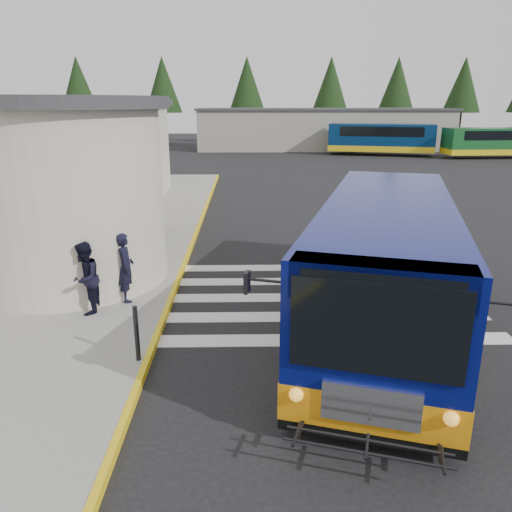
{
  "coord_description": "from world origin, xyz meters",
  "views": [
    {
      "loc": [
        -2.14,
        -12.7,
        4.8
      ],
      "look_at": [
        -1.91,
        -0.5,
        1.03
      ],
      "focal_mm": 35.0,
      "sensor_mm": 36.0,
      "label": 1
    }
  ],
  "objects_px": {
    "bollard": "(137,333)",
    "pedestrian_a": "(125,267)",
    "far_bus_a": "(381,138)",
    "pedestrian_b": "(85,278)",
    "far_bus_b": "(494,141)",
    "transit_bus": "(385,268)"
  },
  "relations": [
    {
      "from": "bollard",
      "to": "pedestrian_a",
      "type": "bearing_deg",
      "value": 106.27
    },
    {
      "from": "bollard",
      "to": "far_bus_a",
      "type": "height_order",
      "value": "far_bus_a"
    },
    {
      "from": "pedestrian_a",
      "to": "pedestrian_b",
      "type": "height_order",
      "value": "pedestrian_a"
    },
    {
      "from": "pedestrian_b",
      "to": "pedestrian_a",
      "type": "bearing_deg",
      "value": 129.19
    },
    {
      "from": "pedestrian_b",
      "to": "far_bus_b",
      "type": "bearing_deg",
      "value": 138.2
    },
    {
      "from": "pedestrian_a",
      "to": "pedestrian_b",
      "type": "bearing_deg",
      "value": 121.43
    },
    {
      "from": "pedestrian_b",
      "to": "bollard",
      "type": "xyz_separation_m",
      "value": [
        1.61,
        -2.26,
        -0.29
      ]
    },
    {
      "from": "far_bus_a",
      "to": "far_bus_b",
      "type": "height_order",
      "value": "far_bus_a"
    },
    {
      "from": "far_bus_b",
      "to": "transit_bus",
      "type": "bearing_deg",
      "value": 147.66
    },
    {
      "from": "pedestrian_b",
      "to": "far_bus_a",
      "type": "relative_size",
      "value": 0.17
    },
    {
      "from": "far_bus_a",
      "to": "far_bus_b",
      "type": "bearing_deg",
      "value": -90.79
    },
    {
      "from": "pedestrian_b",
      "to": "far_bus_b",
      "type": "relative_size",
      "value": 0.19
    },
    {
      "from": "pedestrian_b",
      "to": "bollard",
      "type": "height_order",
      "value": "pedestrian_b"
    },
    {
      "from": "pedestrian_a",
      "to": "bollard",
      "type": "xyz_separation_m",
      "value": [
        0.87,
        -2.98,
        -0.3
      ]
    },
    {
      "from": "pedestrian_b",
      "to": "transit_bus",
      "type": "bearing_deg",
      "value": 80.87
    },
    {
      "from": "pedestrian_b",
      "to": "bollard",
      "type": "distance_m",
      "value": 2.79
    },
    {
      "from": "pedestrian_a",
      "to": "bollard",
      "type": "distance_m",
      "value": 3.12
    },
    {
      "from": "pedestrian_a",
      "to": "far_bus_a",
      "type": "height_order",
      "value": "far_bus_a"
    },
    {
      "from": "bollard",
      "to": "far_bus_a",
      "type": "bearing_deg",
      "value": 69.43
    },
    {
      "from": "transit_bus",
      "to": "pedestrian_b",
      "type": "height_order",
      "value": "transit_bus"
    },
    {
      "from": "pedestrian_a",
      "to": "far_bus_a",
      "type": "relative_size",
      "value": 0.17
    },
    {
      "from": "bollard",
      "to": "far_bus_b",
      "type": "distance_m",
      "value": 43.87
    }
  ]
}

